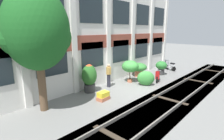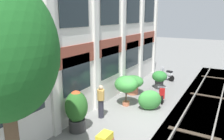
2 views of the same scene
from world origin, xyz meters
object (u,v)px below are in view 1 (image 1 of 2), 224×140
at_px(potted_plant_fluted_column, 161,67).
at_px(scooter_second_parked, 158,76).
at_px(potted_plant_glazed_jar, 139,68).
at_px(potted_plant_tall_urn, 130,67).
at_px(topiary_hedge, 146,78).
at_px(resident_by_doorway, 109,75).
at_px(potted_plant_square_trough, 103,96).
at_px(broadleaf_tree, 37,32).
at_px(scooter_near_curb, 171,66).
at_px(potted_plant_stone_basin, 89,77).

xyz_separation_m(potted_plant_fluted_column, scooter_second_parked, (-2.04, -0.79, -0.29)).
height_order(potted_plant_glazed_jar, potted_plant_tall_urn, potted_plant_tall_urn).
relative_size(scooter_second_parked, topiary_hedge, 1.08).
xyz_separation_m(potted_plant_fluted_column, potted_plant_glazed_jar, (-1.82, 1.12, -0.02)).
xyz_separation_m(resident_by_doorway, topiary_hedge, (2.06, -1.69, -0.36)).
bearing_deg(potted_plant_square_trough, broadleaf_tree, 156.21).
distance_m(potted_plant_tall_urn, scooter_second_parked, 2.32).
height_order(potted_plant_fluted_column, scooter_near_curb, potted_plant_fluted_column).
xyz_separation_m(potted_plant_square_trough, scooter_second_parked, (5.47, -0.47, 0.21)).
bearing_deg(scooter_second_parked, potted_plant_square_trough, -26.72).
height_order(potted_plant_fluted_column, scooter_second_parked, potted_plant_fluted_column).
relative_size(potted_plant_glazed_jar, topiary_hedge, 1.08).
bearing_deg(potted_plant_tall_urn, resident_by_doorway, 168.53).
bearing_deg(potted_plant_glazed_jar, resident_by_doorway, -179.09).
distance_m(potted_plant_square_trough, scooter_near_curb, 9.69).
xyz_separation_m(potted_plant_fluted_column, topiary_hedge, (-3.56, -0.64, -0.21)).
xyz_separation_m(broadleaf_tree, potted_plant_stone_basin, (3.24, 0.33, -2.81)).
distance_m(potted_plant_square_trough, scooter_second_parked, 5.50).
distance_m(resident_by_doorway, topiary_hedge, 2.69).
bearing_deg(potted_plant_fluted_column, potted_plant_stone_basin, 169.87).
relative_size(potted_plant_tall_urn, scooter_near_curb, 1.24).
bearing_deg(potted_plant_stone_basin, potted_plant_tall_urn, -10.03).
bearing_deg(scooter_second_parked, topiary_hedge, -27.53).
distance_m(potted_plant_glazed_jar, potted_plant_stone_basin, 5.34).
bearing_deg(potted_plant_stone_basin, potted_plant_fluted_column, -10.13).
height_order(potted_plant_fluted_column, potted_plant_tall_urn, potted_plant_tall_urn).
height_order(potted_plant_square_trough, scooter_second_parked, scooter_second_parked).
height_order(potted_plant_tall_urn, scooter_second_parked, potted_plant_tall_urn).
height_order(potted_plant_stone_basin, potted_plant_tall_urn, potted_plant_stone_basin).
xyz_separation_m(broadleaf_tree, potted_plant_glazed_jar, (8.57, 0.17, -3.09)).
distance_m(potted_plant_tall_urn, resident_by_doorway, 1.99).
xyz_separation_m(potted_plant_glazed_jar, scooter_near_curb, (3.99, -1.03, -0.28)).
height_order(potted_plant_stone_basin, scooter_near_curb, potted_plant_stone_basin).
relative_size(potted_plant_tall_urn, topiary_hedge, 1.36).
bearing_deg(potted_plant_stone_basin, scooter_near_curb, -7.29).
height_order(potted_plant_glazed_jar, scooter_near_curb, potted_plant_glazed_jar).
bearing_deg(potted_plant_fluted_column, scooter_near_curb, 2.31).
bearing_deg(topiary_hedge, potted_plant_tall_urn, 95.86).
distance_m(potted_plant_square_trough, potted_plant_stone_basin, 1.81).
relative_size(potted_plant_fluted_column, resident_by_doorway, 0.73).
bearing_deg(potted_plant_stone_basin, potted_plant_square_trough, -102.78).
relative_size(scooter_near_curb, topiary_hedge, 1.10).
bearing_deg(potted_plant_tall_urn, scooter_second_parked, -41.42).
relative_size(potted_plant_glazed_jar, potted_plant_tall_urn, 0.79).
bearing_deg(potted_plant_fluted_column, potted_plant_glazed_jar, 148.54).
bearing_deg(resident_by_doorway, potted_plant_tall_urn, 28.90).
distance_m(broadleaf_tree, resident_by_doorway, 5.60).
bearing_deg(potted_plant_fluted_column, potted_plant_tall_urn, 169.78).
xyz_separation_m(potted_plant_tall_urn, scooter_second_parked, (1.65, -1.45, -0.76)).
relative_size(potted_plant_stone_basin, scooter_second_parked, 1.37).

